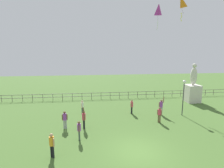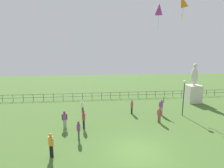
{
  "view_description": "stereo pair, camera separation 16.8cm",
  "coord_description": "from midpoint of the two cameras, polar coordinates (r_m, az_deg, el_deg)",
  "views": [
    {
      "loc": [
        -3.15,
        -11.09,
        6.91
      ],
      "look_at": [
        -1.05,
        6.75,
        3.54
      ],
      "focal_mm": 28.71,
      "sensor_mm": 36.0,
      "label": 1
    },
    {
      "loc": [
        -2.98,
        -11.1,
        6.91
      ],
      "look_at": [
        -1.05,
        6.75,
        3.54
      ],
      "focal_mm": 28.71,
      "sensor_mm": 36.0,
      "label": 2
    }
  ],
  "objects": [
    {
      "name": "person_7",
      "position": [
        12.86,
        -19.0,
        -17.55
      ],
      "size": [
        0.41,
        0.36,
        1.67
      ],
      "color": "black",
      "rests_on": "ground_plane"
    },
    {
      "name": "person_0",
      "position": [
        16.39,
        -9.25,
        -10.73
      ],
      "size": [
        0.31,
        0.52,
        1.95
      ],
      "color": "black",
      "rests_on": "ground_plane"
    },
    {
      "name": "statue_monument",
      "position": [
        26.53,
        24.09,
        -1.71
      ],
      "size": [
        1.75,
        1.75,
        5.23
      ],
      "color": "beige",
      "rests_on": "ground_plane"
    },
    {
      "name": "person_5",
      "position": [
        14.54,
        -10.77,
        -14.02
      ],
      "size": [
        0.29,
        0.47,
        1.55
      ],
      "color": "#3F4C47",
      "rests_on": "ground_plane"
    },
    {
      "name": "waterfront_railing",
      "position": [
        26.01,
        -0.59,
        -3.36
      ],
      "size": [
        36.05,
        0.06,
        0.95
      ],
      "color": "#4C4742",
      "rests_on": "ground_plane"
    },
    {
      "name": "person_1",
      "position": [
        20.15,
        15.15,
        -6.76
      ],
      "size": [
        0.5,
        0.41,
        2.02
      ],
      "color": "#99999E",
      "rests_on": "ground_plane"
    },
    {
      "name": "person_3",
      "position": [
        18.11,
        14.61,
        -9.15
      ],
      "size": [
        0.38,
        0.33,
        1.54
      ],
      "color": "brown",
      "rests_on": "ground_plane"
    },
    {
      "name": "lamppost",
      "position": [
        20.33,
        21.68,
        -1.63
      ],
      "size": [
        0.36,
        0.36,
        3.86
      ],
      "color": "#38383D",
      "rests_on": "ground_plane"
    },
    {
      "name": "ground_plane",
      "position": [
        13.43,
        7.99,
        -20.46
      ],
      "size": [
        80.0,
        80.0,
        0.0
      ],
      "primitive_type": "plane",
      "color": "#476B2D"
    },
    {
      "name": "kite_2",
      "position": [
        26.64,
        14.42,
        21.64
      ],
      "size": [
        0.95,
        1.3,
        3.28
      ],
      "color": "#B22DB2"
    },
    {
      "name": "person_4",
      "position": [
        20.1,
        -9.68,
        -6.98
      ],
      "size": [
        0.28,
        0.44,
        1.53
      ],
      "color": "#3F4C47",
      "rests_on": "ground_plane"
    },
    {
      "name": "person_2",
      "position": [
        16.78,
        -15.09,
        -10.61
      ],
      "size": [
        0.49,
        0.3,
        1.63
      ],
      "color": "#99999E",
      "rests_on": "ground_plane"
    },
    {
      "name": "kite_3",
      "position": [
        27.13,
        20.7,
        23.03
      ],
      "size": [
        1.2,
        1.08,
        3.06
      ],
      "color": "orange"
    },
    {
      "name": "person_6",
      "position": [
        19.98,
        6.07,
        -6.92
      ],
      "size": [
        0.29,
        0.42,
        1.57
      ],
      "color": "black",
      "rests_on": "ground_plane"
    }
  ]
}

